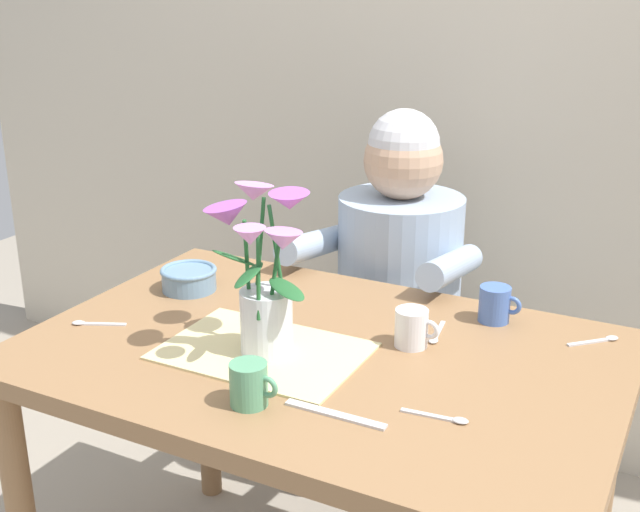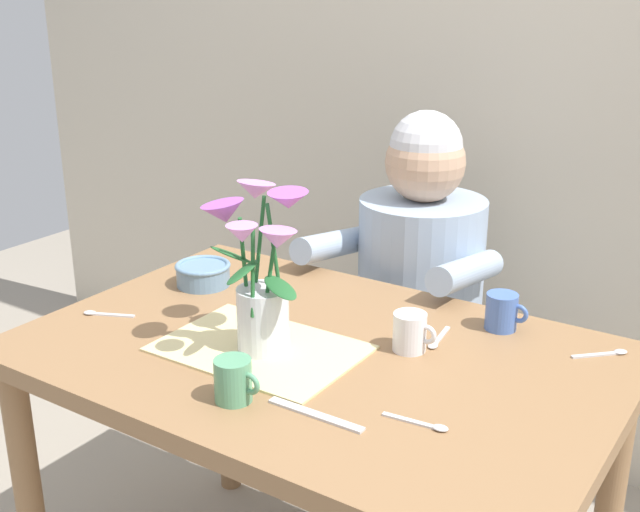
# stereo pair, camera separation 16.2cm
# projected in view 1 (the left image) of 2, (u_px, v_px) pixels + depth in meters

# --- Properties ---
(wood_panel_backdrop) EXTENTS (4.00, 0.10, 2.50)m
(wood_panel_backdrop) POSITION_uv_depth(u_px,v_px,m) (484.00, 50.00, 2.34)
(wood_panel_backdrop) COLOR beige
(wood_panel_backdrop) RESTS_ON ground_plane
(dining_table) EXTENTS (1.20, 0.80, 0.74)m
(dining_table) POSITION_uv_depth(u_px,v_px,m) (320.00, 390.00, 1.66)
(dining_table) COLOR olive
(dining_table) RESTS_ON ground_plane
(seated_person) EXTENTS (0.45, 0.47, 1.14)m
(seated_person) POSITION_uv_depth(u_px,v_px,m) (397.00, 314.00, 2.23)
(seated_person) COLOR #4C4C56
(seated_person) RESTS_ON ground_plane
(striped_placemat) EXTENTS (0.40, 0.28, 0.00)m
(striped_placemat) POSITION_uv_depth(u_px,v_px,m) (263.00, 351.00, 1.61)
(striped_placemat) COLOR beige
(striped_placemat) RESTS_ON dining_table
(flower_vase) EXTENTS (0.23, 0.24, 0.33)m
(flower_vase) POSITION_uv_depth(u_px,v_px,m) (263.00, 278.00, 1.56)
(flower_vase) COLOR silver
(flower_vase) RESTS_ON dining_table
(ceramic_bowl) EXTENTS (0.14, 0.14, 0.06)m
(ceramic_bowl) POSITION_uv_depth(u_px,v_px,m) (189.00, 278.00, 1.92)
(ceramic_bowl) COLOR #6689A8
(ceramic_bowl) RESTS_ON dining_table
(dinner_knife) EXTENTS (0.19, 0.02, 0.00)m
(dinner_knife) POSITION_uv_depth(u_px,v_px,m) (335.00, 414.00, 1.38)
(dinner_knife) COLOR silver
(dinner_knife) RESTS_ON dining_table
(tea_cup) EXTENTS (0.09, 0.07, 0.08)m
(tea_cup) POSITION_uv_depth(u_px,v_px,m) (412.00, 328.00, 1.62)
(tea_cup) COLOR silver
(tea_cup) RESTS_ON dining_table
(coffee_cup) EXTENTS (0.09, 0.07, 0.08)m
(coffee_cup) POSITION_uv_depth(u_px,v_px,m) (250.00, 384.00, 1.40)
(coffee_cup) COLOR #569970
(coffee_cup) RESTS_ON dining_table
(ceramic_mug) EXTENTS (0.09, 0.07, 0.08)m
(ceramic_mug) POSITION_uv_depth(u_px,v_px,m) (495.00, 304.00, 1.74)
(ceramic_mug) COLOR #476BB7
(ceramic_mug) RESTS_ON dining_table
(spoon_0) EXTENTS (0.12, 0.03, 0.01)m
(spoon_0) POSITION_uv_depth(u_px,v_px,m) (445.00, 418.00, 1.36)
(spoon_0) COLOR silver
(spoon_0) RESTS_ON dining_table
(spoon_1) EXTENTS (0.10, 0.09, 0.01)m
(spoon_1) POSITION_uv_depth(u_px,v_px,m) (601.00, 340.00, 1.66)
(spoon_1) COLOR silver
(spoon_1) RESTS_ON dining_table
(spoon_2) EXTENTS (0.11, 0.06, 0.01)m
(spoon_2) POSITION_uv_depth(u_px,v_px,m) (90.00, 323.00, 1.74)
(spoon_2) COLOR silver
(spoon_2) RESTS_ON dining_table
(spoon_3) EXTENTS (0.03, 0.12, 0.01)m
(spoon_3) POSITION_uv_depth(u_px,v_px,m) (436.00, 336.00, 1.68)
(spoon_3) COLOR silver
(spoon_3) RESTS_ON dining_table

